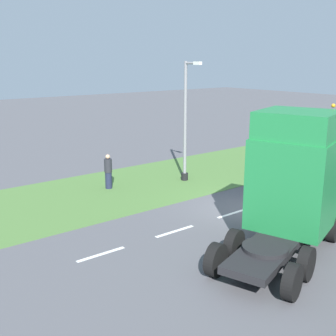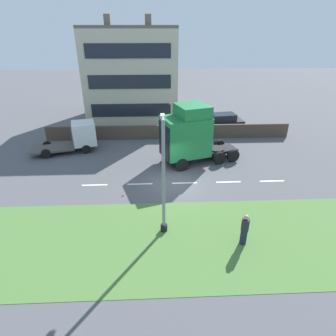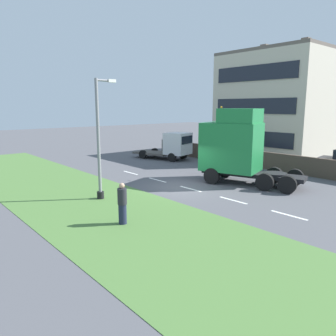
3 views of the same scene
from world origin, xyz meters
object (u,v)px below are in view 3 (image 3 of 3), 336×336
flatbed_truck (173,146)px  lorry_cab (235,146)px  pedestrian (122,204)px  lamp_post (100,146)px

flatbed_truck → lorry_cab: bearing=56.8°
pedestrian → lorry_cab: bearing=10.5°
flatbed_truck → pedestrian: (-12.83, -11.25, -0.46)m
lamp_post → pedestrian: bearing=-107.5°
lorry_cab → flatbed_truck: size_ratio=1.14×
lorry_cab → flatbed_truck: (3.05, 9.43, -1.05)m
lorry_cab → pedestrian: size_ratio=3.76×
lorry_cab → pedestrian: (-9.78, -1.82, -1.51)m
lamp_post → lorry_cab: bearing=-14.6°
pedestrian → flatbed_truck: bearing=41.2°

